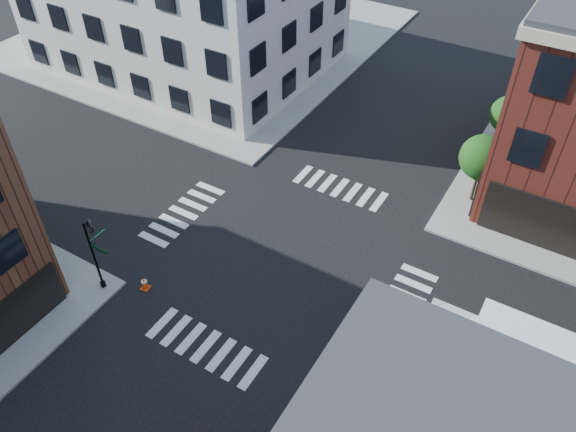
% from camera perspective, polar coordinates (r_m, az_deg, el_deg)
% --- Properties ---
extents(ground, '(120.00, 120.00, 0.00)m').
position_cam_1_polar(ground, '(31.20, -0.57, -4.06)').
color(ground, black).
rests_on(ground, ground).
extents(sidewalk_nw, '(30.00, 30.00, 0.15)m').
position_cam_1_polar(sidewalk_nw, '(55.74, -8.13, 17.85)').
color(sidewalk_nw, gray).
rests_on(sidewalk_nw, ground).
extents(tree_near, '(2.69, 2.69, 4.49)m').
position_cam_1_polar(tree_near, '(34.55, 19.20, 5.41)').
color(tree_near, black).
rests_on(tree_near, ground).
extents(tree_far, '(2.43, 2.43, 4.07)m').
position_cam_1_polar(tree_far, '(39.77, 21.53, 9.37)').
color(tree_far, black).
rests_on(tree_far, ground).
extents(signal_pole, '(1.29, 1.24, 4.60)m').
position_cam_1_polar(signal_pole, '(29.17, -19.05, -3.13)').
color(signal_pole, black).
rests_on(signal_pole, ground).
extents(box_truck, '(8.86, 2.83, 3.99)m').
position_cam_1_polar(box_truck, '(26.04, 22.84, -14.44)').
color(box_truck, silver).
rests_on(box_truck, ground).
extents(traffic_cone, '(0.49, 0.49, 0.79)m').
position_cam_1_polar(traffic_cone, '(30.26, -14.38, -6.63)').
color(traffic_cone, '#FF450B').
rests_on(traffic_cone, ground).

